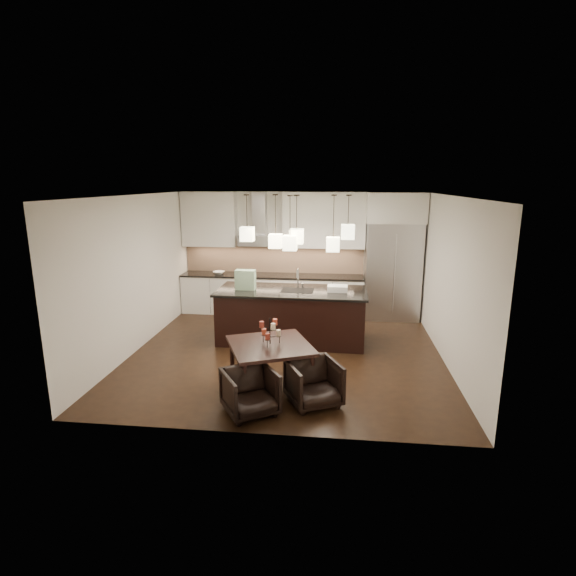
# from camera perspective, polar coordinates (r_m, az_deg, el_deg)

# --- Properties ---
(floor) EXTENTS (5.50, 5.50, 0.02)m
(floor) POSITION_cam_1_polar(r_m,az_deg,el_deg) (8.27, -0.16, -8.16)
(floor) COLOR black
(floor) RESTS_ON ground
(ceiling) EXTENTS (5.50, 5.50, 0.02)m
(ceiling) POSITION_cam_1_polar(r_m,az_deg,el_deg) (7.70, -0.17, 11.76)
(ceiling) COLOR white
(ceiling) RESTS_ON wall_back
(wall_back) EXTENTS (5.50, 0.02, 2.80)m
(wall_back) POSITION_cam_1_polar(r_m,az_deg,el_deg) (10.57, 1.56, 4.53)
(wall_back) COLOR silver
(wall_back) RESTS_ON ground
(wall_front) EXTENTS (5.50, 0.02, 2.80)m
(wall_front) POSITION_cam_1_polar(r_m,az_deg,el_deg) (5.22, -3.65, -4.83)
(wall_front) COLOR silver
(wall_front) RESTS_ON ground
(wall_left) EXTENTS (0.02, 5.50, 2.80)m
(wall_left) POSITION_cam_1_polar(r_m,az_deg,el_deg) (8.62, -18.71, 1.79)
(wall_left) COLOR silver
(wall_left) RESTS_ON ground
(wall_right) EXTENTS (0.02, 5.50, 2.80)m
(wall_right) POSITION_cam_1_polar(r_m,az_deg,el_deg) (8.04, 19.78, 0.89)
(wall_right) COLOR silver
(wall_right) RESTS_ON ground
(refrigerator) EXTENTS (1.20, 0.72, 2.15)m
(refrigerator) POSITION_cam_1_polar(r_m,az_deg,el_deg) (10.28, 13.11, 2.09)
(refrigerator) COLOR #B7B7BA
(refrigerator) RESTS_ON floor
(fridge_panel) EXTENTS (1.26, 0.72, 0.65)m
(fridge_panel) POSITION_cam_1_polar(r_m,az_deg,el_deg) (10.11, 13.53, 9.89)
(fridge_panel) COLOR silver
(fridge_panel) RESTS_ON refrigerator
(lower_cabinets) EXTENTS (4.21, 0.62, 0.88)m
(lower_cabinets) POSITION_cam_1_polar(r_m,az_deg,el_deg) (10.51, -2.03, -0.87)
(lower_cabinets) COLOR silver
(lower_cabinets) RESTS_ON floor
(countertop) EXTENTS (4.21, 0.66, 0.04)m
(countertop) POSITION_cam_1_polar(r_m,az_deg,el_deg) (10.41, -2.05, 1.58)
(countertop) COLOR black
(countertop) RESTS_ON lower_cabinets
(backsplash) EXTENTS (4.21, 0.02, 0.63)m
(backsplash) POSITION_cam_1_polar(r_m,az_deg,el_deg) (10.63, -1.82, 3.68)
(backsplash) COLOR tan
(backsplash) RESTS_ON countertop
(upper_cab_left) EXTENTS (1.25, 0.35, 1.25)m
(upper_cab_left) POSITION_cam_1_polar(r_m,az_deg,el_deg) (10.67, -9.95, 8.61)
(upper_cab_left) COLOR silver
(upper_cab_left) RESTS_ON wall_back
(upper_cab_right) EXTENTS (1.85, 0.35, 1.25)m
(upper_cab_right) POSITION_cam_1_polar(r_m,az_deg,el_deg) (10.25, 4.61, 8.58)
(upper_cab_right) COLOR silver
(upper_cab_right) RESTS_ON wall_back
(hood_canopy) EXTENTS (0.90, 0.52, 0.24)m
(hood_canopy) POSITION_cam_1_polar(r_m,az_deg,el_deg) (10.37, -3.69, 6.12)
(hood_canopy) COLOR #B7B7BA
(hood_canopy) RESTS_ON wall_back
(hood_chimney) EXTENTS (0.30, 0.28, 0.96)m
(hood_chimney) POSITION_cam_1_polar(r_m,az_deg,el_deg) (10.42, -3.64, 9.47)
(hood_chimney) COLOR #B7B7BA
(hood_chimney) RESTS_ON hood_canopy
(fruit_bowl) EXTENTS (0.29, 0.29, 0.06)m
(fruit_bowl) POSITION_cam_1_polar(r_m,az_deg,el_deg) (10.60, -8.77, 1.94)
(fruit_bowl) COLOR silver
(fruit_bowl) RESTS_ON countertop
(island_body) EXTENTS (2.78, 1.16, 0.97)m
(island_body) POSITION_cam_1_polar(r_m,az_deg,el_deg) (8.68, 0.45, -3.65)
(island_body) COLOR black
(island_body) RESTS_ON floor
(island_top) EXTENTS (2.87, 1.25, 0.04)m
(island_top) POSITION_cam_1_polar(r_m,az_deg,el_deg) (8.54, 0.46, -0.40)
(island_top) COLOR black
(island_top) RESTS_ON island_body
(faucet) EXTENTS (0.12, 0.27, 0.42)m
(faucet) POSITION_cam_1_polar(r_m,az_deg,el_deg) (8.58, 1.28, 1.25)
(faucet) COLOR silver
(faucet) RESTS_ON island_top
(tote_bag) EXTENTS (0.38, 0.21, 0.38)m
(tote_bag) POSITION_cam_1_polar(r_m,az_deg,el_deg) (8.59, -5.43, 1.05)
(tote_bag) COLOR #1B5F2C
(tote_bag) RESTS_ON island_top
(food_container) EXTENTS (0.38, 0.27, 0.11)m
(food_container) POSITION_cam_1_polar(r_m,az_deg,el_deg) (8.47, 6.30, -0.06)
(food_container) COLOR silver
(food_container) RESTS_ON island_top
(dining_table) EXTENTS (1.50, 1.50, 0.69)m
(dining_table) POSITION_cam_1_polar(r_m,az_deg,el_deg) (6.82, -2.27, -9.82)
(dining_table) COLOR black
(dining_table) RESTS_ON floor
(candelabra) EXTENTS (0.43, 0.43, 0.40)m
(candelabra) POSITION_cam_1_polar(r_m,az_deg,el_deg) (6.62, -2.31, -5.50)
(candelabra) COLOR black
(candelabra) RESTS_ON dining_table
(candle_a) EXTENTS (0.09, 0.09, 0.09)m
(candle_a) POSITION_cam_1_polar(r_m,az_deg,el_deg) (6.67, -1.24, -5.71)
(candle_a) COLOR beige
(candle_a) RESTS_ON candelabra
(candle_b) EXTENTS (0.09, 0.09, 0.09)m
(candle_b) POSITION_cam_1_polar(r_m,az_deg,el_deg) (6.72, -3.07, -5.56)
(candle_b) COLOR #C7472D
(candle_b) RESTS_ON candelabra
(candle_c) EXTENTS (0.09, 0.09, 0.09)m
(candle_c) POSITION_cam_1_polar(r_m,az_deg,el_deg) (6.52, -2.62, -6.17)
(candle_c) COLOR maroon
(candle_c) RESTS_ON candelabra
(candle_d) EXTENTS (0.09, 0.09, 0.09)m
(candle_d) POSITION_cam_1_polar(r_m,az_deg,el_deg) (6.69, -1.66, -4.33)
(candle_d) COLOR #C7472D
(candle_d) RESTS_ON candelabra
(candle_e) EXTENTS (0.09, 0.09, 0.09)m
(candle_e) POSITION_cam_1_polar(r_m,az_deg,el_deg) (6.58, -3.37, -4.65)
(candle_e) COLOR maroon
(candle_e) RESTS_ON candelabra
(candle_f) EXTENTS (0.09, 0.09, 0.09)m
(candle_f) POSITION_cam_1_polar(r_m,az_deg,el_deg) (6.49, -1.90, -4.91)
(candle_f) COLOR beige
(candle_f) RESTS_ON candelabra
(armchair_left) EXTENTS (0.91, 0.91, 0.61)m
(armchair_left) POSITION_cam_1_polar(r_m,az_deg,el_deg) (6.14, -4.83, -13.03)
(armchair_left) COLOR black
(armchair_left) RESTS_ON floor
(armchair_right) EXTENTS (0.90, 0.91, 0.62)m
(armchair_right) POSITION_cam_1_polar(r_m,az_deg,el_deg) (6.35, 3.29, -11.96)
(armchair_right) COLOR black
(armchair_right) RESTS_ON floor
(pendant_a) EXTENTS (0.24, 0.24, 0.26)m
(pendant_a) POSITION_cam_1_polar(r_m,az_deg,el_deg) (8.43, -5.19, 6.84)
(pendant_a) COLOR #FFFAC5
(pendant_a) RESTS_ON ceiling
(pendant_b) EXTENTS (0.24, 0.24, 0.26)m
(pendant_b) POSITION_cam_1_polar(r_m,az_deg,el_deg) (8.49, -1.59, 5.98)
(pendant_b) COLOR #FFFAC5
(pendant_b) RESTS_ON ceiling
(pendant_c) EXTENTS (0.24, 0.24, 0.26)m
(pendant_c) POSITION_cam_1_polar(r_m,az_deg,el_deg) (8.06, 1.09, 6.58)
(pendant_c) COLOR #FFFAC5
(pendant_c) RESTS_ON ceiling
(pendant_d) EXTENTS (0.24, 0.24, 0.26)m
(pendant_d) POSITION_cam_1_polar(r_m,az_deg,el_deg) (8.31, 5.74, 5.54)
(pendant_d) COLOR #FFFAC5
(pendant_d) RESTS_ON ceiling
(pendant_e) EXTENTS (0.24, 0.24, 0.26)m
(pendant_e) POSITION_cam_1_polar(r_m,az_deg,el_deg) (8.24, 7.60, 7.08)
(pendant_e) COLOR #FFFAC5
(pendant_e) RESTS_ON ceiling
(pendant_f) EXTENTS (0.24, 0.24, 0.26)m
(pendant_f) POSITION_cam_1_polar(r_m,az_deg,el_deg) (7.95, 0.26, 5.75)
(pendant_f) COLOR #FFFAC5
(pendant_f) RESTS_ON ceiling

